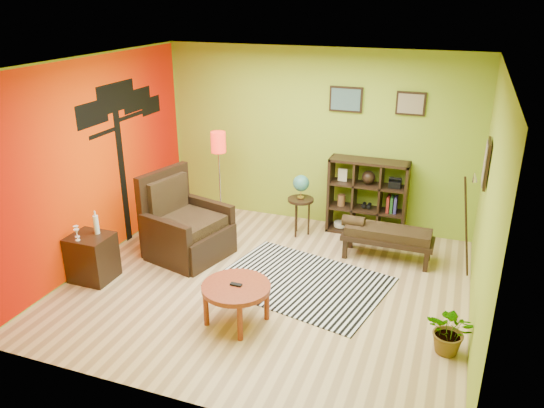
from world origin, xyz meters
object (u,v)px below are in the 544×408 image
(armchair, at_px, (185,230))
(cube_shelf, at_px, (368,198))
(globe_table, at_px, (301,190))
(potted_plant, at_px, (450,335))
(side_cabinet, at_px, (92,257))
(floor_lamp, at_px, (219,151))
(coffee_table, at_px, (236,290))
(bench, at_px, (385,234))

(armchair, height_order, cube_shelf, armchair)
(globe_table, xyz_separation_m, potted_plant, (2.35, -2.28, -0.53))
(side_cabinet, bearing_deg, armchair, 53.25)
(cube_shelf, bearing_deg, floor_lamp, -166.53)
(coffee_table, height_order, floor_lamp, floor_lamp)
(globe_table, distance_m, cube_shelf, 1.05)
(armchair, height_order, bench, armchair)
(floor_lamp, relative_size, potted_plant, 2.90)
(side_cabinet, bearing_deg, bench, 28.27)
(cube_shelf, bearing_deg, bench, -62.39)
(side_cabinet, height_order, floor_lamp, floor_lamp)
(coffee_table, xyz_separation_m, globe_table, (-0.02, 2.53, 0.32))
(coffee_table, xyz_separation_m, side_cabinet, (-2.18, 0.27, -0.10))
(side_cabinet, height_order, globe_table, globe_table)
(globe_table, height_order, potted_plant, globe_table)
(cube_shelf, xyz_separation_m, potted_plant, (1.39, -2.67, -0.39))
(coffee_table, distance_m, bench, 2.54)
(floor_lamp, height_order, globe_table, floor_lamp)
(cube_shelf, relative_size, potted_plant, 2.22)
(cube_shelf, height_order, potted_plant, cube_shelf)
(cube_shelf, distance_m, bench, 0.90)
(bench, bearing_deg, potted_plant, -62.68)
(floor_lamp, bearing_deg, armchair, -93.77)
(floor_lamp, distance_m, cube_shelf, 2.41)
(side_cabinet, distance_m, cube_shelf, 4.10)
(armchair, bearing_deg, globe_table, 41.48)
(floor_lamp, xyz_separation_m, globe_table, (1.29, 0.14, -0.53))
(side_cabinet, xyz_separation_m, cube_shelf, (3.11, 2.66, 0.28))
(side_cabinet, distance_m, floor_lamp, 2.48)
(floor_lamp, xyz_separation_m, cube_shelf, (2.25, 0.54, -0.67))
(armchair, height_order, floor_lamp, floor_lamp)
(side_cabinet, bearing_deg, potted_plant, -0.18)
(side_cabinet, height_order, potted_plant, side_cabinet)
(armchair, bearing_deg, coffee_table, -43.72)
(potted_plant, bearing_deg, cube_shelf, 117.41)
(coffee_table, distance_m, potted_plant, 2.35)
(armchair, relative_size, globe_table, 1.24)
(armchair, height_order, side_cabinet, armchair)
(globe_table, xyz_separation_m, cube_shelf, (0.96, 0.40, -0.14))
(coffee_table, relative_size, floor_lamp, 0.50)
(coffee_table, bearing_deg, floor_lamp, 118.88)
(cube_shelf, bearing_deg, globe_table, -157.57)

